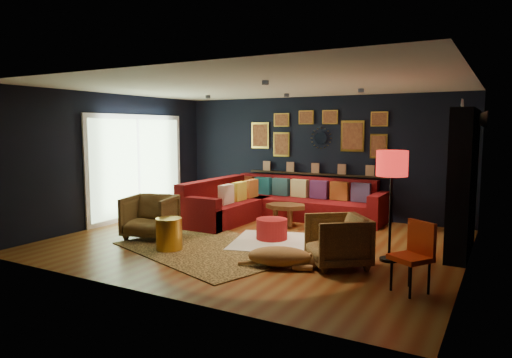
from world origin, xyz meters
The scene contains 20 objects.
floor centered at (0.00, 0.00, 0.00)m, with size 6.50×6.50×0.00m, color brown.
room_walls centered at (0.00, 0.00, 1.59)m, with size 6.50×6.50×6.50m.
sectional centered at (-0.61, 1.81, 0.32)m, with size 3.41×2.69×0.86m.
ledge centered at (0.00, 2.68, 0.92)m, with size 3.20×0.12×0.04m, color black.
gallery_wall centered at (-0.01, 2.72, 1.81)m, with size 3.15×0.04×1.02m.
sunburst_mirror centered at (0.10, 2.72, 1.70)m, with size 0.47×0.16×0.47m.
fireplace centered at (3.09, 0.90, 1.02)m, with size 0.31×1.60×2.20m.
deer_head centered at (3.14, 1.40, 2.05)m, with size 0.50×0.28×0.45m.
sliding_door centered at (-3.22, 0.60, 1.10)m, with size 0.06×2.80×2.20m.
ceiling_spots centered at (0.00, 0.80, 2.56)m, with size 3.30×2.50×0.06m.
shag_rug centered at (0.61, 0.17, 0.01)m, with size 1.98×1.44×0.03m, color white.
leopard_rug centered at (-0.38, -0.78, 0.01)m, with size 2.81×2.01×0.02m, color tan.
coffee_table centered at (-0.08, 1.35, 0.35)m, with size 0.89×0.72×0.41m.
pouf centered at (0.20, 0.20, 0.20)m, with size 0.53×0.53×0.35m, color maroon.
armchair_left centered at (-1.75, -0.66, 0.41)m, with size 0.80×0.75×0.82m, color #B48442.
armchair_right centered at (1.67, -0.65, 0.39)m, with size 0.76×0.72×0.79m, color #B48442.
gold_stool centered at (-0.92, -1.15, 0.26)m, with size 0.41×0.41×0.51m, color gold.
orange_chair centered at (2.79, -1.18, 0.49)m, with size 0.54×0.54×0.83m.
floor_lamp centered at (2.24, -0.05, 1.35)m, with size 0.44×0.44×1.60m.
dog centered at (1.00, -1.12, 0.21)m, with size 1.22×0.60×0.39m, color #B3884B, non-canonical shape.
Camera 1 is at (3.69, -6.62, 1.91)m, focal length 32.00 mm.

